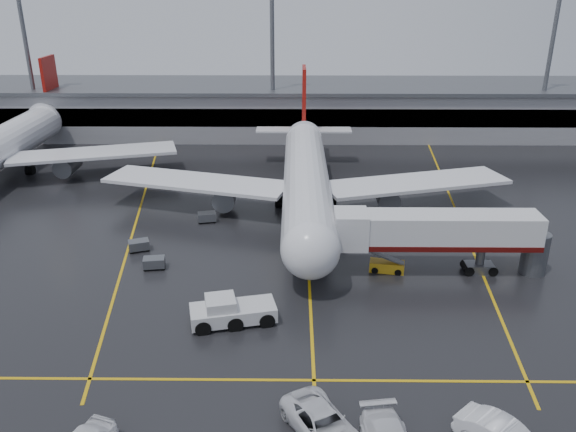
{
  "coord_description": "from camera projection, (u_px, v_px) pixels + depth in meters",
  "views": [
    {
      "loc": [
        -1.46,
        -54.24,
        25.52
      ],
      "look_at": [
        -2.0,
        -2.0,
        4.0
      ],
      "focal_mm": 35.85,
      "sensor_mm": 36.0,
      "label": 1
    }
  ],
  "objects": [
    {
      "name": "ground",
      "position": [
        307.0,
        244.0,
        59.86
      ],
      "size": [
        220.0,
        220.0,
        0.0
      ],
      "primitive_type": "plane",
      "color": "black",
      "rests_on": "ground"
    },
    {
      "name": "apron_line_centre",
      "position": [
        307.0,
        244.0,
        59.86
      ],
      "size": [
        0.25,
        90.0,
        0.02
      ],
      "primitive_type": "cube",
      "color": "gold",
      "rests_on": "ground"
    },
    {
      "name": "apron_line_stop",
      "position": [
        314.0,
        380.0,
        39.52
      ],
      "size": [
        60.0,
        0.25,
        0.02
      ],
      "primitive_type": "cube",
      "color": "gold",
      "rests_on": "ground"
    },
    {
      "name": "apron_line_left",
      "position": [
        140.0,
        208.0,
        69.29
      ],
      "size": [
        9.99,
        69.35,
        0.02
      ],
      "primitive_type": "cube",
      "rotation": [
        0.0,
        0.0,
        0.14
      ],
      "color": "gold",
      "rests_on": "ground"
    },
    {
      "name": "apron_line_right",
      "position": [
        455.0,
        209.0,
        68.93
      ],
      "size": [
        7.57,
        69.64,
        0.02
      ],
      "primitive_type": "cube",
      "rotation": [
        0.0,
        0.0,
        -0.1
      ],
      "color": "gold",
      "rests_on": "ground"
    },
    {
      "name": "terminal",
      "position": [
        302.0,
        108.0,
        102.53
      ],
      "size": [
        122.0,
        19.0,
        8.6
      ],
      "color": "gray",
      "rests_on": "ground"
    },
    {
      "name": "light_mast_left",
      "position": [
        27.0,
        53.0,
        93.61
      ],
      "size": [
        3.0,
        1.2,
        25.45
      ],
      "color": "#595B60",
      "rests_on": "ground"
    },
    {
      "name": "light_mast_mid",
      "position": [
        272.0,
        53.0,
        93.23
      ],
      "size": [
        3.0,
        1.2,
        25.45
      ],
      "color": "#595B60",
      "rests_on": "ground"
    },
    {
      "name": "light_mast_right",
      "position": [
        550.0,
        54.0,
        92.79
      ],
      "size": [
        3.0,
        1.2,
        25.45
      ],
      "color": "#595B60",
      "rests_on": "ground"
    },
    {
      "name": "main_airliner",
      "position": [
        306.0,
        176.0,
        67.22
      ],
      "size": [
        48.8,
        45.6,
        14.1
      ],
      "color": "silver",
      "rests_on": "ground"
    },
    {
      "name": "jet_bridge",
      "position": [
        439.0,
        234.0,
        52.7
      ],
      "size": [
        19.9,
        3.4,
        6.05
      ],
      "color": "silver",
      "rests_on": "ground"
    },
    {
      "name": "pushback_tractor",
      "position": [
        231.0,
        312.0,
        45.87
      ],
      "size": [
        7.21,
        4.24,
        2.42
      ],
      "color": "silver",
      "rests_on": "ground"
    },
    {
      "name": "belt_loader",
      "position": [
        387.0,
        266.0,
        54.19
      ],
      "size": [
        3.41,
        2.02,
        2.03
      ],
      "color": "gold",
      "rests_on": "ground"
    },
    {
      "name": "service_van_a",
      "position": [
        323.0,
        425.0,
        34.31
      ],
      "size": [
        5.7,
        7.1,
        1.79
      ],
      "primitive_type": "imported",
      "rotation": [
        0.0,
        0.0,
        0.5
      ],
      "color": "silver",
      "rests_on": "ground"
    },
    {
      "name": "baggage_cart_a",
      "position": [
        154.0,
        262.0,
        54.63
      ],
      "size": [
        2.16,
        1.57,
        1.12
      ],
      "color": "#595B60",
      "rests_on": "ground"
    },
    {
      "name": "baggage_cart_b",
      "position": [
        139.0,
        245.0,
        58.23
      ],
      "size": [
        2.32,
        1.9,
        1.12
      ],
      "color": "#595B60",
      "rests_on": "ground"
    },
    {
      "name": "baggage_cart_c",
      "position": [
        207.0,
        217.0,
        65.15
      ],
      "size": [
        2.22,
        1.68,
        1.12
      ],
      "color": "#595B60",
      "rests_on": "ground"
    }
  ]
}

